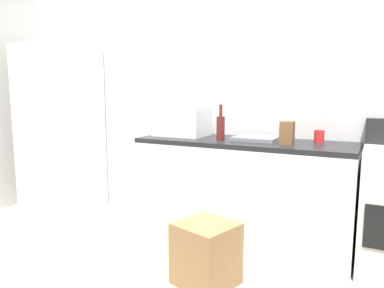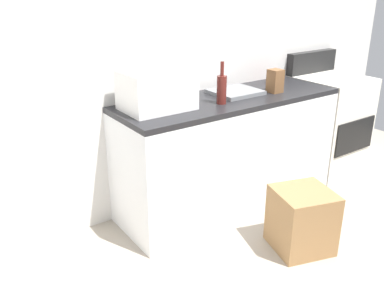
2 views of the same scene
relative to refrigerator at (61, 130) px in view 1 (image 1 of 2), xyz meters
The scene contains 9 objects.
wall_back 1.84m from the refrigerator, 12.88° to the left, with size 5.00×0.10×2.60m, color silver.
kitchen_counter 2.10m from the refrigerator, ahead, with size 1.80×0.60×0.90m.
refrigerator is the anchor object (origin of this frame).
microwave 1.45m from the refrigerator, ahead, with size 0.46×0.34×0.27m, color white.
sink_basin 2.15m from the refrigerator, ahead, with size 0.36×0.32×0.03m, color slate.
wine_bottle 1.89m from the refrigerator, ahead, with size 0.07×0.07×0.30m.
coffee_mug 2.65m from the refrigerator, ahead, with size 0.08×0.08×0.10m, color red.
knife_block 2.43m from the refrigerator, ahead, with size 0.10×0.10×0.18m, color brown.
cardboard_box_small 2.29m from the refrigerator, 19.25° to the right, with size 0.37×0.36×0.43m, color olive.
Camera 1 is at (1.29, -1.71, 1.31)m, focal length 34.17 mm.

